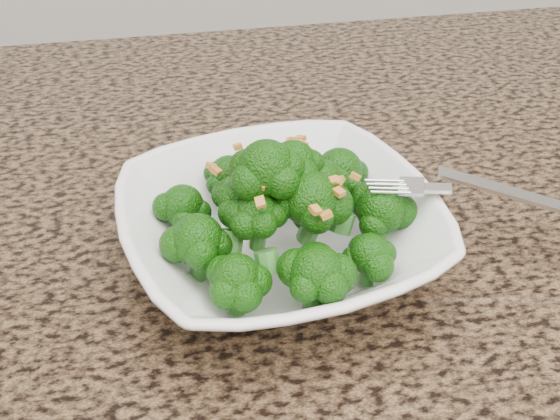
{
  "coord_description": "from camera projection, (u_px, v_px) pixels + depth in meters",
  "views": [
    {
      "loc": [
        -0.1,
        -0.06,
        1.25
      ],
      "look_at": [
        -0.02,
        0.34,
        0.95
      ],
      "focal_mm": 45.0,
      "sensor_mm": 36.0,
      "label": 1
    }
  ],
  "objects": [
    {
      "name": "bowl",
      "position": [
        280.0,
        233.0,
        0.53
      ],
      "size": [
        0.27,
        0.27,
        0.06
      ],
      "primitive_type": "imported",
      "rotation": [
        0.0,
        0.0,
        0.17
      ],
      "color": "white",
      "rests_on": "granite_counter"
    },
    {
      "name": "granite_counter",
      "position": [
        320.0,
        312.0,
        0.52
      ],
      "size": [
        1.64,
        1.04,
        0.03
      ],
      "primitive_type": "cube",
      "color": "brown",
      "rests_on": "cabinet"
    },
    {
      "name": "broccoli_pile",
      "position": [
        280.0,
        162.0,
        0.49
      ],
      "size": [
        0.21,
        0.21,
        0.07
      ],
      "primitive_type": null,
      "color": "#155309",
      "rests_on": "bowl"
    },
    {
      "name": "fork",
      "position": [
        441.0,
        188.0,
        0.51
      ],
      "size": [
        0.18,
        0.09,
        0.01
      ],
      "primitive_type": null,
      "rotation": [
        0.0,
        0.0,
        -0.38
      ],
      "color": "silver",
      "rests_on": "bowl"
    },
    {
      "name": "garlic_topping",
      "position": [
        280.0,
        115.0,
        0.47
      ],
      "size": [
        0.12,
        0.12,
        0.01
      ],
      "primitive_type": null,
      "color": "orange",
      "rests_on": "broccoli_pile"
    }
  ]
}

